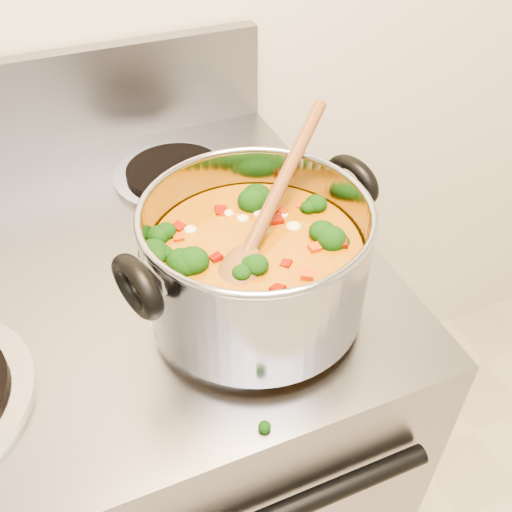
{
  "coord_description": "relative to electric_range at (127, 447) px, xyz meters",
  "views": [
    {
      "loc": [
        0.04,
        0.56,
        1.43
      ],
      "look_at": [
        0.22,
        1.0,
        1.01
      ],
      "focal_mm": 40.0,
      "sensor_mm": 36.0,
      "label": 1
    }
  ],
  "objects": [
    {
      "name": "cooktop_crumbs",
      "position": [
        0.22,
        -0.17,
        0.46
      ],
      "size": [
        0.37,
        0.25,
        0.01
      ],
      "color": "black",
      "rests_on": "electric_range"
    },
    {
      "name": "electric_range",
      "position": [
        0.0,
        0.0,
        0.0
      ],
      "size": [
        0.77,
        0.7,
        1.08
      ],
      "color": "gray",
      "rests_on": "ground"
    },
    {
      "name": "stockpot",
      "position": [
        0.19,
        -0.17,
        0.53
      ],
      "size": [
        0.31,
        0.25,
        0.15
      ],
      "rotation": [
        0.0,
        0.0,
        0.27
      ],
      "color": "#A1A1A9",
      "rests_on": "electric_range"
    },
    {
      "name": "wooden_spoon",
      "position": [
        0.2,
        -0.15,
        0.58
      ],
      "size": [
        0.22,
        0.21,
        0.1
      ],
      "rotation": [
        0.0,
        0.0,
        0.76
      ],
      "color": "brown",
      "rests_on": "stockpot"
    }
  ]
}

